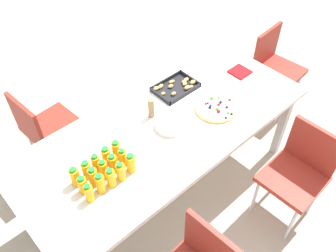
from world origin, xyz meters
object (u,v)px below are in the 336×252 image
object	(u,v)px
juice_bottle_6	(93,177)
juice_bottle_0	(89,193)
chair_far_left	(45,127)
juice_bottle_1	(100,184)
party_table	(165,132)
snack_tray	(176,87)
juice_bottle_14	(116,150)
juice_bottle_2	(111,178)
juice_bottle_9	(122,158)
juice_bottle_4	(131,163)
juice_bottle_13	(106,156)
juice_bottle_3	(121,172)
juice_bottle_12	(96,163)
juice_bottle_7	(103,169)
cardboard_tube	(151,108)
plate_stack	(169,125)
juice_bottle_8	(113,164)
juice_bottle_5	(83,185)
juice_bottle_11	(86,170)
juice_bottle_10	(75,176)
chair_end	(274,64)
napkin_stack	(240,72)
chair_near_right	(299,169)
fruit_pizza	(216,108)

from	to	relation	value
juice_bottle_6	juice_bottle_0	bearing A→B (deg)	-136.95
chair_far_left	juice_bottle_1	bearing A→B (deg)	-9.71
party_table	snack_tray	world-z (taller)	snack_tray
juice_bottle_1	juice_bottle_14	xyz separation A→B (m)	(0.22, 0.15, -0.00)
juice_bottle_2	juice_bottle_9	xyz separation A→B (m)	(0.15, 0.08, -0.00)
juice_bottle_4	juice_bottle_13	size ratio (longest dim) A/B	1.06
juice_bottle_2	juice_bottle_3	xyz separation A→B (m)	(0.07, -0.00, -0.00)
juice_bottle_0	juice_bottle_4	distance (m)	0.31
juice_bottle_3	juice_bottle_12	size ratio (longest dim) A/B	1.00
juice_bottle_7	cardboard_tube	distance (m)	0.59
plate_stack	cardboard_tube	bearing A→B (deg)	96.77
party_table	juice_bottle_8	bearing A→B (deg)	-171.74
juice_bottle_12	plate_stack	size ratio (longest dim) A/B	0.70
juice_bottle_5	juice_bottle_8	xyz separation A→B (m)	(0.22, 0.01, 0.01)
juice_bottle_0	juice_bottle_11	size ratio (longest dim) A/B	1.03
juice_bottle_2	juice_bottle_10	world-z (taller)	juice_bottle_10
juice_bottle_2	juice_bottle_12	world-z (taller)	juice_bottle_2
juice_bottle_2	juice_bottle_6	bearing A→B (deg)	133.59
party_table	juice_bottle_6	world-z (taller)	juice_bottle_6
juice_bottle_7	juice_bottle_9	world-z (taller)	juice_bottle_7
chair_end	juice_bottle_10	bearing A→B (deg)	-2.42
cardboard_tube	chair_far_left	bearing A→B (deg)	128.88
chair_far_left	juice_bottle_7	size ratio (longest dim) A/B	5.84
juice_bottle_9	napkin_stack	bearing A→B (deg)	4.75
chair_near_right	juice_bottle_8	distance (m)	1.33
juice_bottle_8	juice_bottle_9	bearing A→B (deg)	-1.05
fruit_pizza	chair_end	bearing A→B (deg)	10.66
chair_near_right	juice_bottle_12	size ratio (longest dim) A/B	5.84
juice_bottle_13	cardboard_tube	size ratio (longest dim) A/B	0.88
juice_bottle_13	juice_bottle_7	bearing A→B (deg)	-135.70
juice_bottle_3	juice_bottle_1	bearing A→B (deg)	175.83
juice_bottle_8	chair_far_left	bearing A→B (deg)	93.85
juice_bottle_5	juice_bottle_6	world-z (taller)	juice_bottle_6
juice_bottle_1	juice_bottle_4	size ratio (longest dim) A/B	1.01
juice_bottle_3	juice_bottle_9	distance (m)	0.11
chair_near_right	juice_bottle_7	size ratio (longest dim) A/B	5.84
juice_bottle_8	snack_tray	xyz separation A→B (m)	(0.83, 0.31, -0.05)
party_table	juice_bottle_13	xyz separation A→B (m)	(-0.49, 0.01, 0.13)
juice_bottle_12	napkin_stack	size ratio (longest dim) A/B	0.95
party_table	juice_bottle_7	world-z (taller)	juice_bottle_7
juice_bottle_11	party_table	bearing A→B (deg)	-0.18
party_table	juice_bottle_13	size ratio (longest dim) A/B	15.61
juice_bottle_4	cardboard_tube	xyz separation A→B (m)	(0.40, 0.28, 0.01)
juice_bottle_0	juice_bottle_11	world-z (taller)	juice_bottle_0
juice_bottle_4	napkin_stack	xyz separation A→B (m)	(1.27, 0.18, -0.06)
juice_bottle_10	juice_bottle_7	bearing A→B (deg)	-24.31
juice_bottle_7	juice_bottle_10	xyz separation A→B (m)	(-0.16, 0.07, 0.00)
napkin_stack	chair_near_right	bearing A→B (deg)	-108.69
juice_bottle_13	snack_tray	bearing A→B (deg)	15.93
snack_tray	napkin_stack	world-z (taller)	snack_tray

